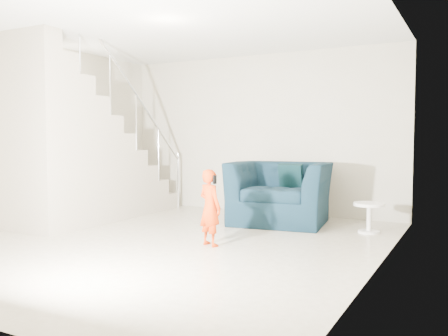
# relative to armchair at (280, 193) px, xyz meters

# --- Properties ---
(floor) EXTENTS (5.50, 5.50, 0.00)m
(floor) POSITION_rel_armchair_xyz_m (-0.74, -1.88, -0.46)
(floor) COLOR gray
(floor) RESTS_ON ground
(ceiling) EXTENTS (5.50, 5.50, 0.00)m
(ceiling) POSITION_rel_armchair_xyz_m (-0.74, -1.88, 2.24)
(ceiling) COLOR silver
(ceiling) RESTS_ON back_wall
(back_wall) EXTENTS (5.00, 0.00, 5.00)m
(back_wall) POSITION_rel_armchair_xyz_m (-0.74, 0.87, 0.89)
(back_wall) COLOR #ABA28B
(back_wall) RESTS_ON floor
(left_wall) EXTENTS (0.00, 5.50, 5.50)m
(left_wall) POSITION_rel_armchair_xyz_m (-3.24, -1.88, 0.89)
(left_wall) COLOR #ABA28B
(left_wall) RESTS_ON floor
(right_wall) EXTENTS (0.00, 5.50, 5.50)m
(right_wall) POSITION_rel_armchair_xyz_m (1.76, -1.88, 0.89)
(right_wall) COLOR #ABA28B
(right_wall) RESTS_ON floor
(armchair) EXTENTS (1.56, 1.41, 0.92)m
(armchair) POSITION_rel_armchair_xyz_m (0.00, 0.00, 0.00)
(armchair) COLOR black
(armchair) RESTS_ON floor
(toddler) EXTENTS (0.39, 0.32, 0.91)m
(toddler) POSITION_rel_armchair_xyz_m (-0.18, -1.80, -0.00)
(toddler) COLOR #972604
(toddler) RESTS_ON floor
(side_table) EXTENTS (0.41, 0.41, 0.41)m
(side_table) POSITION_rel_armchair_xyz_m (1.34, -0.14, -0.18)
(side_table) COLOR white
(side_table) RESTS_ON floor
(staircase) EXTENTS (1.02, 3.03, 3.62)m
(staircase) POSITION_rel_armchair_xyz_m (-2.74, -1.33, 0.49)
(staircase) COLOR #ADA089
(staircase) RESTS_ON floor
(cushion) EXTENTS (0.37, 0.18, 0.37)m
(cushion) POSITION_rel_armchair_xyz_m (0.07, 0.27, 0.24)
(cushion) COLOR black
(cushion) RESTS_ON armchair
(throw) EXTENTS (0.05, 0.53, 0.59)m
(throw) POSITION_rel_armchair_xyz_m (-0.65, 0.06, 0.12)
(throw) COLOR black
(throw) RESTS_ON armchair
(phone) EXTENTS (0.03, 0.05, 0.10)m
(phone) POSITION_rel_armchair_xyz_m (-0.10, -1.83, 0.33)
(phone) COLOR black
(phone) RESTS_ON toddler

